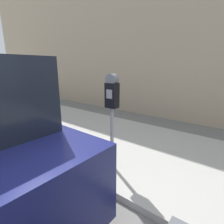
{
  "coord_description": "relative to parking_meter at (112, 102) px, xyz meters",
  "views": [
    {
      "loc": [
        1.8,
        -0.76,
        1.72
      ],
      "look_at": [
        0.2,
        1.28,
        1.03
      ],
      "focal_mm": 28.0,
      "sensor_mm": 36.0,
      "label": 1
    }
  ],
  "objects": [
    {
      "name": "ground_plane",
      "position": [
        -0.2,
        -1.28,
        -1.2
      ],
      "size": [
        60.0,
        60.0,
        0.0
      ],
      "primitive_type": "plane",
      "color": "slate"
    },
    {
      "name": "sidewalk",
      "position": [
        -0.2,
        0.92,
        -1.14
      ],
      "size": [
        24.0,
        2.8,
        0.1
      ],
      "color": "#ADAAA3",
      "rests_on": "ground_plane"
    },
    {
      "name": "building_facade",
      "position": [
        -0.2,
        3.64,
        2.22
      ],
      "size": [
        24.0,
        0.3,
        6.83
      ],
      "color": "tan",
      "rests_on": "ground_plane"
    },
    {
      "name": "parking_meter",
      "position": [
        0.0,
        0.0,
        0.0
      ],
      "size": [
        0.19,
        0.13,
        1.51
      ],
      "color": "gray",
      "rests_on": "sidewalk"
    }
  ]
}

